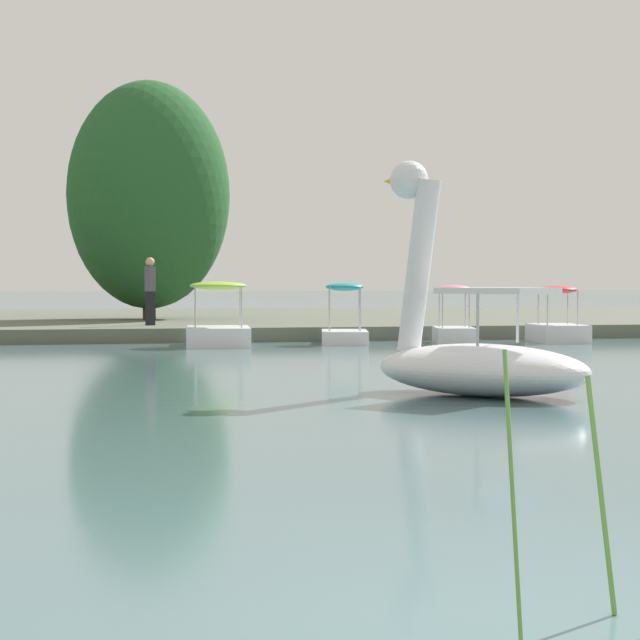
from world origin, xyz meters
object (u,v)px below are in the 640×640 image
pedal_boat_teal (345,327)px  person_on_path (150,288)px  pedal_boat_red (558,326)px  tree_willow_near_path (149,195)px  pedal_boat_pink (454,326)px  swan_boat (474,351)px  pedal_boat_lime (218,326)px

pedal_boat_teal → person_on_path: size_ratio=1.21×
pedal_boat_red → tree_willow_near_path: bearing=135.2°
pedal_boat_teal → person_on_path: bearing=141.4°
pedal_boat_teal → tree_willow_near_path: (-4.12, 9.26, 3.88)m
pedal_boat_teal → pedal_boat_pink: size_ratio=1.10×
swan_boat → pedal_boat_pink: swan_boat is taller
tree_willow_near_path → person_on_path: size_ratio=4.10×
pedal_boat_lime → pedal_boat_teal: bearing=6.1°
swan_boat → pedal_boat_lime: (-1.68, 13.26, -0.12)m
swan_boat → tree_willow_near_path: tree_willow_near_path is taller
pedal_boat_red → person_on_path: size_ratio=1.20×
swan_boat → pedal_boat_teal: bearing=83.6°
swan_boat → tree_willow_near_path: size_ratio=0.45×
pedal_boat_lime → pedal_boat_pink: bearing=0.1°
pedal_boat_teal → pedal_boat_red: pedal_boat_teal is taller
pedal_boat_lime → tree_willow_near_path: bearing=95.4°
person_on_path → pedal_boat_lime: bearing=-71.6°
pedal_boat_red → person_on_path: (-10.07, 3.95, 0.96)m
swan_boat → tree_willow_near_path: bearing=96.5°
pedal_boat_pink → pedal_boat_lime: bearing=-179.9°
pedal_boat_lime → pedal_boat_teal: 3.23m
pedal_boat_pink → tree_willow_near_path: tree_willow_near_path is taller
pedal_boat_lime → pedal_boat_pink: (5.97, 0.01, -0.05)m
pedal_boat_red → swan_boat: bearing=-118.1°
pedal_boat_red → person_on_path: person_on_path is taller
pedal_boat_lime → pedal_boat_teal: pedal_boat_lime is taller
pedal_boat_lime → person_on_path: person_on_path is taller
swan_boat → pedal_boat_pink: bearing=72.1°
swan_boat → person_on_path: bearing=99.9°
tree_willow_near_path → pedal_boat_pink: bearing=-54.4°
pedal_boat_teal → tree_willow_near_path: bearing=114.0°
pedal_boat_teal → pedal_boat_pink: 2.77m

